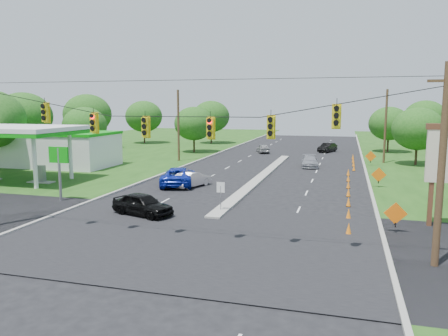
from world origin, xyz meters
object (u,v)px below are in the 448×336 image
(white_sedan, at_px, (192,179))
(blue_pickup, at_px, (178,176))
(gas_station, at_px, (54,146))
(black_sedan, at_px, (143,204))

(white_sedan, bearing_deg, blue_pickup, 1.62)
(gas_station, xyz_separation_m, white_sedan, (18.66, -6.21, -1.90))
(white_sedan, distance_m, blue_pickup, 1.49)
(black_sedan, relative_size, blue_pickup, 0.74)
(gas_station, bearing_deg, blue_pickup, -18.52)
(black_sedan, distance_m, white_sedan, 10.28)
(white_sedan, height_order, blue_pickup, blue_pickup)
(black_sedan, height_order, white_sedan, black_sedan)
(black_sedan, xyz_separation_m, blue_pickup, (-1.74, 10.71, 0.07))
(gas_station, relative_size, white_sedan, 4.77)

